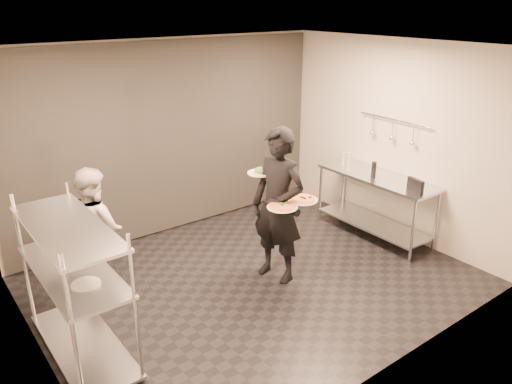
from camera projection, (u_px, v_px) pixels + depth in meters
room_shell at (202, 151)px, 6.58m from camera, size 5.00×4.00×2.80m
pass_rack at (75, 283)px, 4.72m from camera, size 0.60×1.60×1.50m
prep_counter at (375, 195)px, 7.21m from camera, size 0.60×1.80×0.92m
utensil_rail at (393, 131)px, 7.02m from camera, size 0.07×1.20×0.31m
waiter at (278, 206)px, 5.98m from camera, size 0.63×0.80×1.92m
chef at (95, 228)px, 5.88m from camera, size 0.71×0.83×1.50m
pizza_plate_near at (282, 206)px, 5.67m from camera, size 0.35×0.35×0.05m
pizza_plate_far at (303, 199)px, 5.86m from camera, size 0.36×0.36×0.05m
salad_plate at (260, 172)px, 6.02m from camera, size 0.31×0.31×0.07m
pos_monitor at (415, 186)px, 6.47m from camera, size 0.10×0.26×0.19m
bottle_green at (349, 161)px, 7.30m from camera, size 0.08×0.08×0.27m
bottle_clear at (344, 159)px, 7.56m from camera, size 0.06×0.06×0.19m
bottle_dark at (374, 170)px, 7.01m from camera, size 0.07×0.07×0.23m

